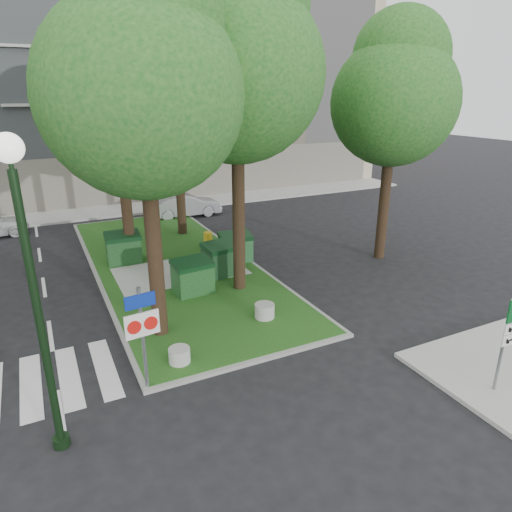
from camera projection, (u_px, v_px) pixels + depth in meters
ground at (241, 365)px, 12.26m from camera, size 120.00×120.00×0.00m
median_island at (173, 264)px, 19.19m from camera, size 6.00×16.00×0.12m
median_kerb at (173, 265)px, 19.20m from camera, size 6.30×16.30×0.10m
building_sidewalk at (115, 210)px, 27.83m from camera, size 42.00×3.00×0.12m
zebra_crossing at (87, 372)px, 11.97m from camera, size 5.00×3.00×0.01m
apartment_building at (84, 74)px, 31.44m from camera, size 41.00×12.00×16.00m
tree_median_near_left at (143, 75)px, 11.33m from camera, size 5.20×5.20×10.53m
tree_median_near_right at (238, 56)px, 14.24m from camera, size 5.60×5.60×11.46m
tree_median_mid at (117, 90)px, 17.13m from camera, size 4.80×4.80×9.99m
tree_median_far at (174, 58)px, 20.53m from camera, size 5.80×5.80×11.93m
tree_street_right at (396, 90)px, 17.92m from camera, size 5.00×5.00×10.06m
dumpster_a at (124, 248)px, 19.07m from camera, size 1.47×1.07×1.32m
dumpster_b at (193, 277)px, 16.19m from camera, size 1.45×1.08×1.27m
dumpster_c at (222, 259)px, 17.83m from camera, size 1.56×1.21×1.32m
dumpster_d at (235, 247)px, 19.27m from camera, size 1.42×1.05×1.24m
bollard_left at (179, 355)px, 12.13m from camera, size 0.57×0.57×0.41m
bollard_right at (265, 311)px, 14.54m from camera, size 0.64×0.64×0.45m
bollard_mid at (199, 284)px, 16.62m from camera, size 0.57×0.57×0.41m
litter_bin at (208, 240)px, 21.08m from camera, size 0.40×0.40×0.70m
street_lamp at (30, 268)px, 8.13m from camera, size 0.50×0.50×6.33m
traffic_sign_pole at (142, 326)px, 10.66m from camera, size 0.83×0.14×2.77m
car_silver at (185, 205)px, 26.55m from camera, size 4.10×1.50×1.34m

